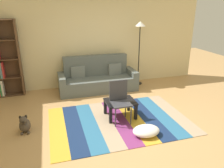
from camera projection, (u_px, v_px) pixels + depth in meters
ground_plane at (121, 122)px, 4.74m from camera, size 14.00×14.00×0.00m
back_wall at (94, 42)px, 6.57m from camera, size 6.80×0.10×2.70m
rug at (119, 121)px, 4.78m from camera, size 2.99×2.02×0.01m
couch at (98, 79)px, 6.43m from camera, size 2.26×0.80×1.00m
coffee_table at (120, 104)px, 4.85m from camera, size 0.65×0.53×0.38m
pouf at (146, 131)px, 4.22m from camera, size 0.54×0.40×0.18m
dog at (25, 125)px, 4.32m from camera, size 0.22×0.35×0.40m
standing_lamp at (140, 32)px, 6.49m from camera, size 0.32×0.32×1.94m
tv_remote at (117, 101)px, 4.81m from camera, size 0.13×0.14×0.02m
folding_chair at (120, 98)px, 4.63m from camera, size 0.40×0.40×0.90m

